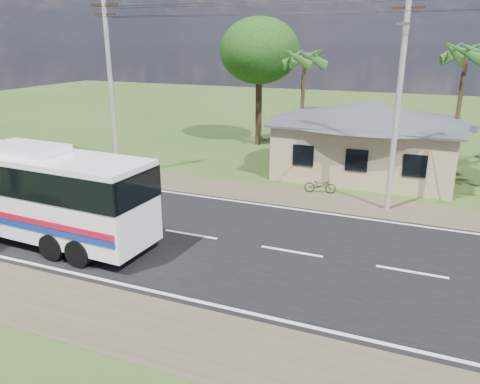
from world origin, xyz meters
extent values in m
plane|color=#334D1B|center=(0.00, 0.00, 0.00)|extent=(120.00, 120.00, 0.00)
cube|color=black|center=(0.00, 0.00, 0.01)|extent=(120.00, 10.00, 0.02)
cube|color=brown|center=(0.00, 6.50, 0.01)|extent=(120.00, 3.00, 0.01)
cube|color=brown|center=(0.00, -6.50, 0.01)|extent=(120.00, 3.00, 0.01)
cube|color=silver|center=(0.00, 4.70, 0.03)|extent=(120.00, 0.15, 0.01)
cube|color=silver|center=(0.00, -4.70, 0.03)|extent=(120.00, 0.15, 0.01)
cube|color=silver|center=(0.00, 0.00, 0.03)|extent=(120.00, 0.15, 0.01)
cube|color=tan|center=(1.00, 13.00, 1.60)|extent=(10.00, 8.00, 3.20)
cube|color=#4C4F54|center=(1.00, 13.00, 3.25)|extent=(10.60, 8.60, 0.10)
pyramid|color=#4C4F54|center=(1.00, 13.00, 4.40)|extent=(12.40, 10.00, 1.20)
cube|color=black|center=(-2.00, 8.98, 1.70)|extent=(1.20, 0.08, 1.20)
cube|color=black|center=(1.00, 8.98, 1.70)|extent=(1.20, 0.08, 1.20)
cube|color=black|center=(4.00, 8.98, 1.70)|extent=(1.20, 0.08, 1.20)
cylinder|color=#9E9E99|center=(-13.00, 6.50, 5.50)|extent=(0.26, 0.26, 11.00)
cube|color=#361E13|center=(-13.00, 6.50, 9.80)|extent=(1.80, 0.12, 0.12)
cube|color=#361E13|center=(-13.00, 6.50, 9.30)|extent=(1.40, 0.10, 0.10)
cylinder|color=#9E9E99|center=(3.00, 6.50, 5.50)|extent=(0.26, 0.26, 11.00)
cube|color=#361E13|center=(3.00, 6.50, 9.30)|extent=(1.40, 0.10, 0.10)
cylinder|color=gray|center=(3.00, 5.50, 8.60)|extent=(0.08, 2.00, 0.08)
cube|color=gray|center=(3.00, 4.50, 8.60)|extent=(0.50, 0.18, 0.12)
cylinder|color=black|center=(-5.00, 6.50, 9.60)|extent=(16.00, 0.02, 0.02)
cylinder|color=#47301E|center=(6.00, 15.50, 3.75)|extent=(0.28, 0.28, 7.50)
cylinder|color=#47301E|center=(-4.00, 16.00, 3.50)|extent=(0.28, 0.28, 7.00)
cylinder|color=#47301E|center=(-8.00, 18.00, 2.97)|extent=(0.50, 0.50, 5.95)
ellipsoid|color=#12350E|center=(-8.00, 18.00, 7.15)|extent=(6.00, 6.00, 4.92)
cube|color=white|center=(-11.36, -2.69, 2.10)|extent=(13.02, 3.32, 3.22)
cube|color=black|center=(-11.36, -2.69, 2.90)|extent=(13.07, 3.39, 1.18)
cube|color=white|center=(-10.28, -2.74, 3.87)|extent=(3.31, 1.88, 0.32)
cylinder|color=black|center=(-8.20, -4.08, 0.54)|extent=(1.09, 0.43, 1.07)
cylinder|color=black|center=(-8.08, -1.62, 0.54)|extent=(1.09, 0.43, 1.07)
cylinder|color=black|center=(-6.91, -4.15, 0.54)|extent=(1.09, 0.43, 1.07)
cylinder|color=black|center=(-6.79, -1.68, 0.54)|extent=(1.09, 0.43, 1.07)
imported|color=black|center=(-0.66, 7.73, 0.45)|extent=(1.78, 0.88, 0.89)
camera|label=1|loc=(4.47, -16.34, 8.06)|focal=35.00mm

